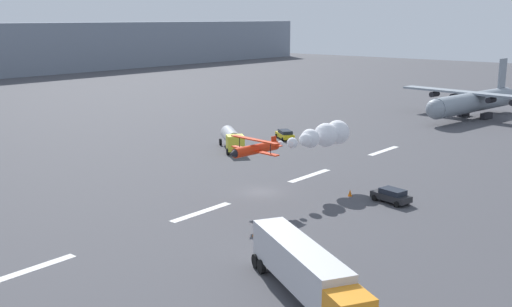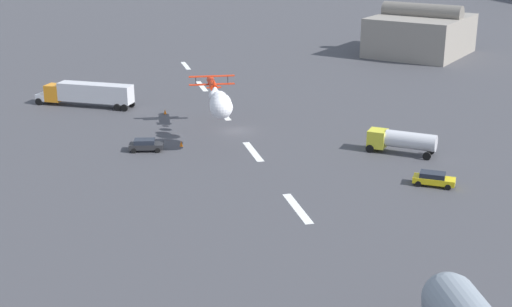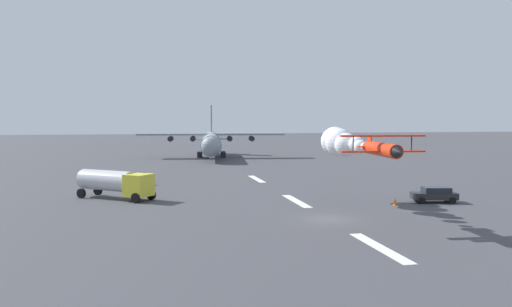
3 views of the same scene
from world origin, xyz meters
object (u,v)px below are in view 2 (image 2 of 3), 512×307
object	(u,v)px
traffic_cone_near	(165,112)
traffic_cone_far	(181,144)
fuel_tanker_truck	(401,140)
semi_truck_orange	(87,93)
followme_car_yellow	(146,145)
stunt_biplane_red	(219,101)
airport_staff_sedan	(434,179)

from	to	relation	value
traffic_cone_near	traffic_cone_far	distance (m)	16.31
traffic_cone_near	traffic_cone_far	size ratio (longest dim) A/B	1.00
traffic_cone_far	fuel_tanker_truck	bearing A→B (deg)	69.99
fuel_tanker_truck	traffic_cone_far	size ratio (longest dim) A/B	10.81
fuel_tanker_truck	traffic_cone_far	distance (m)	27.91
semi_truck_orange	traffic_cone_near	size ratio (longest dim) A/B	20.31
followme_car_yellow	stunt_biplane_red	bearing A→B (deg)	89.88
fuel_tanker_truck	airport_staff_sedan	xyz separation A→B (m)	(11.22, -1.30, -0.92)
semi_truck_orange	airport_staff_sedan	world-z (taller)	semi_truck_orange
semi_truck_orange	traffic_cone_far	size ratio (longest dim) A/B	20.31
airport_staff_sedan	traffic_cone_far	distance (m)	32.42
airport_staff_sedan	semi_truck_orange	bearing A→B (deg)	-141.00
semi_truck_orange	followme_car_yellow	size ratio (longest dim) A/B	3.35
stunt_biplane_red	semi_truck_orange	size ratio (longest dim) A/B	1.21
stunt_biplane_red	traffic_cone_far	bearing A→B (deg)	-99.08
semi_truck_orange	airport_staff_sedan	xyz separation A→B (m)	(44.62, 36.13, -1.33)
fuel_tanker_truck	traffic_cone_near	world-z (taller)	fuel_tanker_truck
fuel_tanker_truck	airport_staff_sedan	bearing A→B (deg)	-6.62
semi_truck_orange	followme_car_yellow	distance (m)	25.53
traffic_cone_far	airport_staff_sedan	bearing A→B (deg)	50.17
traffic_cone_near	traffic_cone_far	xyz separation A→B (m)	(16.31, 0.09, 0.00)
fuel_tanker_truck	traffic_cone_near	size ratio (longest dim) A/B	10.81
stunt_biplane_red	traffic_cone_near	size ratio (longest dim) A/B	24.48
traffic_cone_near	traffic_cone_far	bearing A→B (deg)	0.32
traffic_cone_far	stunt_biplane_red	bearing A→B (deg)	80.92
followme_car_yellow	traffic_cone_far	xyz separation A→B (m)	(-0.77, 4.61, -0.44)
traffic_cone_far	semi_truck_orange	bearing A→B (deg)	-154.77
stunt_biplane_red	semi_truck_orange	bearing A→B (deg)	-146.75
fuel_tanker_truck	airport_staff_sedan	size ratio (longest dim) A/B	1.70
traffic_cone_far	followme_car_yellow	bearing A→B (deg)	-80.56
stunt_biplane_red	followme_car_yellow	bearing A→B (deg)	-90.12
fuel_tanker_truck	traffic_cone_far	world-z (taller)	fuel_tanker_truck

